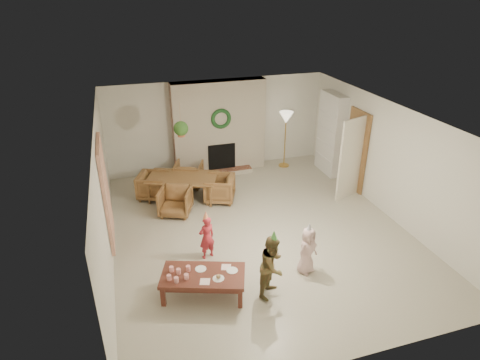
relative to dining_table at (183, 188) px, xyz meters
name	(u,v)px	position (x,y,z in m)	size (l,w,h in m)	color
floor	(259,230)	(1.30, -1.88, -0.29)	(7.00, 7.00, 0.00)	#B7B29E
ceiling	(262,117)	(1.30, -1.88, 2.21)	(7.00, 7.00, 0.00)	white
wall_back	(217,125)	(1.30, 1.62, 0.96)	(7.00, 7.00, 0.00)	silver
wall_front	(354,292)	(1.30, -5.38, 0.96)	(7.00, 7.00, 0.00)	silver
wall_left	(104,198)	(-1.70, -1.88, 0.96)	(7.00, 7.00, 0.00)	silver
wall_right	(389,160)	(4.30, -1.88, 0.96)	(7.00, 7.00, 0.00)	silver
fireplace_mass	(219,127)	(1.30, 1.42, 0.96)	(2.50, 0.40, 2.50)	#581D17
fireplace_hearth	(223,172)	(1.30, 1.07, -0.23)	(1.60, 0.30, 0.12)	#5D2819
fireplace_firebox	(221,157)	(1.30, 1.24, 0.16)	(0.75, 0.12, 0.75)	black
fireplace_wreath	(221,119)	(1.30, 1.19, 1.26)	(0.54, 0.54, 0.10)	#18411F
floor_lamp_base	(284,165)	(3.12, 1.12, -0.27)	(0.30, 0.30, 0.03)	gold
floor_lamp_post	(285,141)	(3.12, 1.12, 0.46)	(0.03, 0.03, 1.44)	gold
floor_lamp_shade	(286,118)	(3.12, 1.12, 1.15)	(0.38, 0.38, 0.32)	beige
bookshelf_carcass	(331,134)	(4.14, 0.42, 0.81)	(0.30, 1.00, 2.20)	white
bookshelf_shelf_a	(328,156)	(4.12, 0.42, 0.16)	(0.30, 0.92, 0.03)	white
bookshelf_shelf_b	(329,143)	(4.12, 0.42, 0.56)	(0.30, 0.92, 0.03)	white
bookshelf_shelf_c	(331,129)	(4.12, 0.42, 0.96)	(0.30, 0.92, 0.03)	white
bookshelf_shelf_d	(332,114)	(4.12, 0.42, 1.36)	(0.30, 0.92, 0.03)	white
books_row_lower	(330,154)	(4.10, 0.27, 0.30)	(0.20, 0.40, 0.24)	#B23A20
books_row_mid	(328,137)	(4.10, 0.47, 0.70)	(0.20, 0.44, 0.24)	#225480
books_row_upper	(332,125)	(4.10, 0.32, 1.09)	(0.20, 0.36, 0.22)	gold
door_frame	(356,151)	(4.26, -0.68, 0.73)	(0.05, 0.86, 2.04)	brown
door_leaf	(351,159)	(3.88, -1.06, 0.71)	(0.05, 0.80, 2.00)	beige
curtain_panel	(106,193)	(-1.66, -1.68, 0.96)	(0.06, 1.20, 2.00)	beige
dining_table	(183,188)	(0.00, 0.00, 0.00)	(1.64, 0.91, 0.58)	brown
dining_chair_near	(175,201)	(-0.28, -0.67, 0.03)	(0.68, 0.70, 0.64)	brown
dining_chair_far	(189,174)	(0.28, 0.67, 0.03)	(0.68, 0.70, 0.64)	brown
dining_chair_left	(153,186)	(-0.67, 0.28, 0.03)	(0.68, 0.70, 0.64)	brown
dining_chair_right	(219,188)	(0.83, -0.34, 0.03)	(0.68, 0.70, 0.64)	brown
hanging_plant_cord	(180,118)	(0.00, -0.38, 1.86)	(0.01, 0.01, 0.70)	tan
hanging_plant_pot	(181,134)	(0.00, -0.38, 1.51)	(0.16, 0.16, 0.12)	#9F5233
hanging_plant_foliage	(181,129)	(0.00, -0.38, 1.63)	(0.32, 0.32, 0.32)	#204416
coffee_table_top	(203,276)	(-0.25, -3.47, 0.10)	(1.38, 0.69, 0.06)	#59291D
coffee_table_apron	(203,279)	(-0.25, -3.47, 0.03)	(1.27, 0.58, 0.08)	#59291D
coffee_leg_fl	(163,297)	(-0.93, -3.53, -0.11)	(0.07, 0.07, 0.36)	#59291D
coffee_leg_fr	(240,298)	(0.25, -3.94, -0.11)	(0.07, 0.07, 0.36)	#59291D
coffee_leg_bl	(170,274)	(-0.75, -3.00, -0.11)	(0.07, 0.07, 0.36)	#59291D
coffee_leg_br	(241,276)	(0.43, -3.41, -0.11)	(0.07, 0.07, 0.36)	#59291D
cup_a	(169,277)	(-0.80, -3.45, 0.18)	(0.07, 0.07, 0.10)	white
cup_b	(171,269)	(-0.73, -3.25, 0.18)	(0.07, 0.07, 0.10)	white
cup_c	(176,280)	(-0.70, -3.54, 0.18)	(0.07, 0.07, 0.10)	white
cup_d	(179,271)	(-0.63, -3.34, 0.18)	(0.07, 0.07, 0.10)	white
cup_e	(186,277)	(-0.53, -3.51, 0.18)	(0.07, 0.07, 0.10)	white
cup_f	(188,268)	(-0.46, -3.31, 0.18)	(0.07, 0.07, 0.10)	white
plate_a	(201,269)	(-0.26, -3.33, 0.14)	(0.19, 0.19, 0.01)	white
plate_b	(218,278)	(-0.03, -3.66, 0.14)	(0.19, 0.19, 0.01)	white
plate_c	(232,270)	(0.24, -3.52, 0.14)	(0.19, 0.19, 0.01)	white
food_scoop	(218,276)	(-0.03, -3.66, 0.18)	(0.07, 0.07, 0.07)	tan
napkin_left	(205,282)	(-0.26, -3.67, 0.14)	(0.16, 0.16, 0.01)	#FFBBBC
napkin_right	(226,267)	(0.16, -3.41, 0.14)	(0.16, 0.16, 0.01)	#FFBBBC
child_red	(207,237)	(0.04, -2.47, 0.16)	(0.33, 0.21, 0.89)	#B62732
party_hat_red	(206,215)	(0.04, -2.47, 0.64)	(0.12, 0.12, 0.17)	#FACA53
child_plaid	(273,266)	(0.86, -3.77, 0.27)	(0.54, 0.42, 1.12)	brown
party_hat_plaid	(274,235)	(0.86, -3.77, 0.87)	(0.13, 0.13, 0.18)	#53AD4A
child_pink	(307,250)	(1.67, -3.41, 0.17)	(0.45, 0.29, 0.91)	beige
party_hat_pink	(309,227)	(1.67, -3.41, 0.66)	(0.12, 0.12, 0.16)	silver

